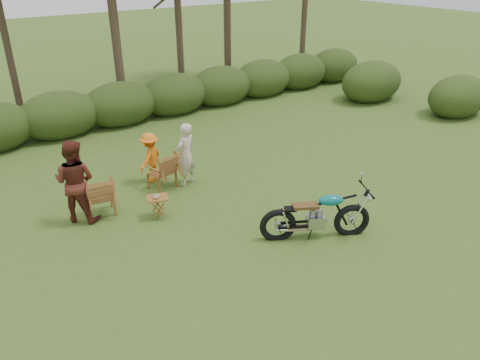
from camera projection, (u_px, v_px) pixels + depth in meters
ground at (303, 245)px, 9.22m from camera, size 80.00×80.00×0.00m
tree_line at (115, 0)px, 14.91m from camera, size 22.52×11.62×8.14m
motorcycle at (314, 236)px, 9.52m from camera, size 2.26×1.73×1.22m
lawn_chair_right at (163, 187)px, 11.49m from camera, size 0.78×0.78×0.95m
lawn_chair_left at (103, 213)px, 10.35m from camera, size 0.75×0.75×0.94m
side_table at (158, 207)px, 10.11m from camera, size 0.58×0.53×0.48m
cup at (156, 197)px, 9.93m from camera, size 0.14×0.14×0.10m
adult_a at (187, 183)px, 11.68m from camera, size 0.67×0.56×1.57m
adult_b at (81, 219)px, 10.14m from camera, size 1.11×1.11×1.81m
child at (152, 181)px, 11.80m from camera, size 0.95×0.86×1.28m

